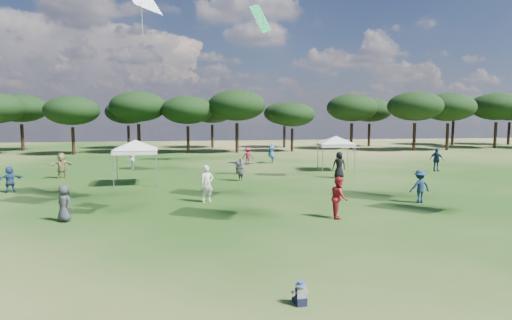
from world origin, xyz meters
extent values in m
cylinder|color=black|center=(-15.51, 44.30, 1.57)|extent=(0.36, 0.36, 3.14)
ellipsoid|color=black|center=(-15.51, 44.30, 5.03)|extent=(6.11, 6.11, 3.29)
cylinder|color=black|center=(-8.39, 45.81, 1.73)|extent=(0.40, 0.40, 3.46)
ellipsoid|color=black|center=(-8.39, 45.81, 5.54)|extent=(6.73, 6.73, 3.63)
cylinder|color=black|center=(-2.58, 44.63, 1.61)|extent=(0.37, 0.37, 3.21)
ellipsoid|color=black|center=(-2.58, 44.63, 5.14)|extent=(6.24, 6.24, 3.36)
cylinder|color=black|center=(3.26, 44.18, 1.78)|extent=(0.41, 0.41, 3.56)
ellipsoid|color=black|center=(3.26, 44.18, 5.69)|extent=(6.91, 6.91, 3.73)
cylinder|color=black|center=(10.19, 44.51, 1.44)|extent=(0.33, 0.33, 2.88)
ellipsoid|color=black|center=(10.19, 44.51, 4.61)|extent=(5.60, 5.60, 3.02)
cylinder|color=black|center=(18.96, 46.98, 1.72)|extent=(0.39, 0.39, 3.44)
ellipsoid|color=black|center=(18.96, 46.98, 5.51)|extent=(6.69, 6.69, 3.60)
cylinder|color=black|center=(25.77, 43.05, 1.77)|extent=(0.40, 0.40, 3.53)
ellipsoid|color=black|center=(25.77, 43.05, 5.65)|extent=(6.86, 6.86, 3.70)
cylinder|color=black|center=(30.65, 43.46, 1.73)|extent=(0.40, 0.40, 3.47)
ellipsoid|color=black|center=(30.65, 43.46, 5.55)|extent=(6.74, 6.74, 3.63)
cylinder|color=black|center=(39.22, 45.46, 1.79)|extent=(0.41, 0.41, 3.57)
ellipsoid|color=black|center=(39.22, 45.46, 5.72)|extent=(6.94, 6.94, 3.74)
cylinder|color=black|center=(-23.40, 51.57, 1.68)|extent=(0.39, 0.39, 3.37)
ellipsoid|color=black|center=(-23.40, 51.57, 5.39)|extent=(6.54, 6.54, 3.53)
cylinder|color=black|center=(-10.52, 53.31, 1.56)|extent=(0.36, 0.36, 3.11)
ellipsoid|color=black|center=(-10.52, 53.31, 4.98)|extent=(6.05, 6.05, 3.26)
cylinder|color=black|center=(0.83, 52.52, 1.60)|extent=(0.37, 0.37, 3.20)
ellipsoid|color=black|center=(0.83, 52.52, 5.12)|extent=(6.21, 6.21, 3.35)
cylinder|color=black|center=(10.82, 51.34, 1.50)|extent=(0.34, 0.34, 2.99)
ellipsoid|color=black|center=(10.82, 51.34, 4.79)|extent=(5.81, 5.81, 3.13)
cylinder|color=black|center=(23.62, 51.75, 1.66)|extent=(0.38, 0.38, 3.31)
ellipsoid|color=black|center=(23.62, 51.75, 5.30)|extent=(6.43, 6.43, 3.47)
cylinder|color=black|center=(37.30, 52.12, 1.82)|extent=(0.42, 0.42, 3.64)
ellipsoid|color=black|center=(37.30, 52.12, 5.82)|extent=(7.06, 7.06, 3.81)
cylinder|color=black|center=(46.40, 51.51, 1.73)|extent=(0.40, 0.40, 3.46)
ellipsoid|color=black|center=(46.40, 51.51, 5.53)|extent=(6.72, 6.72, 3.62)
cylinder|color=gray|center=(-7.31, 19.70, 1.10)|extent=(0.06, 0.06, 2.21)
cylinder|color=gray|center=(-4.77, 19.84, 1.10)|extent=(0.06, 0.06, 2.21)
cylinder|color=gray|center=(-7.46, 22.23, 1.10)|extent=(0.06, 0.06, 2.21)
cylinder|color=gray|center=(-4.92, 22.38, 1.10)|extent=(0.06, 0.06, 2.21)
cube|color=silver|center=(-6.12, 21.04, 2.16)|extent=(2.85, 2.85, 0.25)
pyramid|color=silver|center=(-6.12, 21.04, 2.88)|extent=(5.49, 5.49, 0.60)
cylinder|color=gray|center=(7.59, 24.72, 1.06)|extent=(0.06, 0.06, 2.13)
cylinder|color=gray|center=(10.07, 24.32, 1.06)|extent=(0.06, 0.06, 2.13)
cylinder|color=gray|center=(7.99, 27.20, 1.06)|extent=(0.06, 0.06, 2.13)
cylinder|color=gray|center=(10.47, 26.80, 1.06)|extent=(0.06, 0.06, 2.13)
cube|color=silver|center=(9.03, 25.76, 2.08)|extent=(3.06, 3.06, 0.25)
pyramid|color=silver|center=(9.03, 25.76, 2.80)|extent=(5.37, 5.37, 0.60)
cube|color=black|center=(-0.41, 2.20, 0.09)|extent=(0.26, 0.26, 0.18)
cube|color=black|center=(-0.50, 2.37, 0.05)|extent=(0.10, 0.22, 0.10)
cube|color=black|center=(-0.34, 2.38, 0.05)|extent=(0.10, 0.22, 0.10)
cube|color=white|center=(-0.41, 2.20, 0.29)|extent=(0.24, 0.18, 0.24)
cylinder|color=white|center=(-0.56, 2.25, 0.29)|extent=(0.09, 0.24, 0.15)
cylinder|color=white|center=(-0.26, 2.28, 0.29)|extent=(0.09, 0.24, 0.15)
sphere|color=#E0B293|center=(-0.41, 2.20, 0.46)|extent=(0.16, 0.16, 0.16)
cone|color=#536AC3|center=(-0.41, 2.20, 0.49)|extent=(0.27, 0.27, 0.03)
cylinder|color=#536AC3|center=(-0.41, 2.20, 0.53)|extent=(0.18, 0.18, 0.07)
imported|color=silver|center=(-1.92, 14.62, 0.95)|extent=(0.81, 0.68, 1.90)
imported|color=#343539|center=(-8.01, 11.53, 0.77)|extent=(0.90, 0.84, 1.54)
imported|color=#958251|center=(-11.64, 24.83, 0.92)|extent=(1.79, 1.04, 1.83)
imported|color=navy|center=(16.83, 23.97, 0.94)|extent=(0.99, 1.16, 1.87)
imported|color=#47484C|center=(0.69, 21.49, 0.79)|extent=(1.96, 1.33, 1.57)
imported|color=navy|center=(8.73, 12.68, 0.84)|extent=(1.12, 0.69, 1.68)
imported|color=white|center=(-7.39, 29.14, 0.84)|extent=(0.67, 0.84, 1.67)
imported|color=#AD1C23|center=(3.53, 10.25, 0.90)|extent=(0.87, 1.01, 1.80)
imported|color=#2A5980|center=(5.01, 32.03, 0.94)|extent=(1.39, 2.39, 1.88)
imported|color=black|center=(7.80, 21.67, 0.94)|extent=(1.00, 0.72, 1.88)
imported|color=navy|center=(-13.00, 19.33, 0.77)|extent=(1.48, 1.06, 1.54)
imported|color=maroon|center=(2.61, 30.88, 0.80)|extent=(1.17, 0.93, 1.59)
plane|color=#1D9348|center=(3.80, 31.09, 12.95)|extent=(2.61, 1.95, 2.99)
camera|label=1|loc=(-3.02, -7.07, 4.39)|focal=30.00mm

